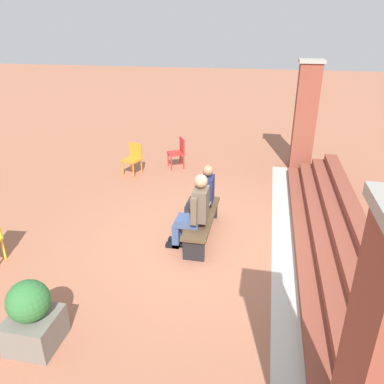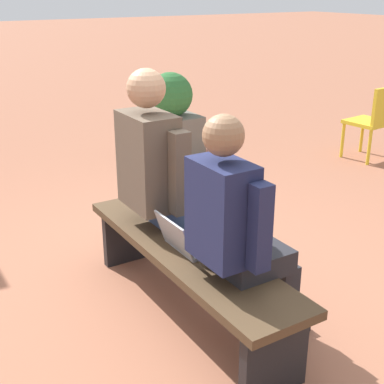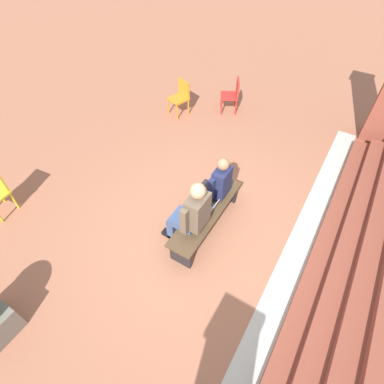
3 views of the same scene
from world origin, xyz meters
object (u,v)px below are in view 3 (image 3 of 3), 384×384
bench (206,215)px  person_adult (191,213)px  person_student (215,185)px  plastic_chair_near_bench_right (181,96)px  plastic_chair_mid_courtyard (232,94)px  laptop (208,209)px

bench → person_adult: bearing=-10.8°
person_student → plastic_chair_near_bench_right: 3.39m
person_student → person_adult: bearing=-0.5°
plastic_chair_near_bench_right → plastic_chair_mid_courtyard: 1.30m
plastic_chair_near_bench_right → plastic_chair_mid_courtyard: (-0.76, 1.06, 0.00)m
bench → person_adult: (0.38, -0.07, 0.40)m
plastic_chair_mid_courtyard → person_adult: bearing=17.1°
person_student → laptop: 0.43m
person_adult → plastic_chair_mid_courtyard: 4.20m
plastic_chair_near_bench_right → plastic_chair_mid_courtyard: size_ratio=1.00×
plastic_chair_near_bench_right → plastic_chair_mid_courtyard: bearing=125.5°
bench → plastic_chair_mid_courtyard: (-3.63, -1.31, 0.13)m
plastic_chair_near_bench_right → laptop: bearing=39.9°
plastic_chair_near_bench_right → plastic_chair_mid_courtyard: same height
person_adult → plastic_chair_near_bench_right: size_ratio=1.69×
bench → person_adult: person_adult is taller
person_student → plastic_chair_near_bench_right: person_student is taller
person_adult → person_student: bearing=179.5°
plastic_chair_mid_courtyard → laptop: bearing=20.1°
person_student → plastic_chair_mid_courtyard: 3.47m
plastic_chair_near_bench_right → person_adult: bearing=35.2°
bench → person_student: bearing=-170.6°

